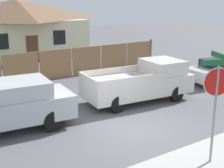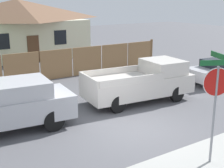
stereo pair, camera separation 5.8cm
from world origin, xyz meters
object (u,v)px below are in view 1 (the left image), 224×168
at_px(red_suv, 4,104).
at_px(parked_sedan, 223,70).
at_px(house, 18,27).
at_px(stop_sign, 217,89).
at_px(orange_pickup, 142,82).

relative_size(red_suv, parked_sedan, 1.03).
relative_size(house, stop_sign, 3.29).
relative_size(orange_pickup, stop_sign, 1.62).
bearing_deg(stop_sign, house, 111.93).
bearing_deg(orange_pickup, red_suv, -174.48).
bearing_deg(orange_pickup, stop_sign, -103.26).
xyz_separation_m(house, parked_sedan, (7.07, -14.72, -1.69)).
distance_m(orange_pickup, parked_sedan, 6.03).
xyz_separation_m(parked_sedan, stop_sign, (-7.96, -5.64, 1.52)).
bearing_deg(stop_sign, orange_pickup, 95.41).
bearing_deg(stop_sign, red_suv, 152.05).
bearing_deg(orange_pickup, parked_sedan, 5.99).
distance_m(red_suv, orange_pickup, 6.29).
bearing_deg(orange_pickup, house, 99.82).
distance_m(parked_sedan, stop_sign, 9.87).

